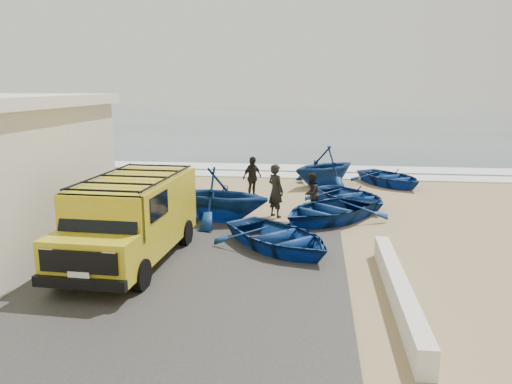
{
  "coord_description": "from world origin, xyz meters",
  "views": [
    {
      "loc": [
        3.2,
        -13.28,
        4.56
      ],
      "look_at": [
        1.28,
        2.29,
        1.2
      ],
      "focal_mm": 35.0,
      "sensor_mm": 36.0,
      "label": 1
    }
  ],
  "objects": [
    {
      "name": "ground",
      "position": [
        0.0,
        0.0,
        0.0
      ],
      "size": [
        160.0,
        160.0,
        0.0
      ],
      "primitive_type": "plane",
      "color": "tan"
    },
    {
      "name": "slab",
      "position": [
        -2.0,
        -2.0,
        0.03
      ],
      "size": [
        12.0,
        10.0,
        0.05
      ],
      "primitive_type": "cube",
      "color": "#3D3A38",
      "rests_on": "ground"
    },
    {
      "name": "ocean",
      "position": [
        0.0,
        56.0,
        0.0
      ],
      "size": [
        180.0,
        88.0,
        0.01
      ],
      "primitive_type": "cube",
      "color": "#385166",
      "rests_on": "ground"
    },
    {
      "name": "surf_line",
      "position": [
        0.0,
        12.0,
        0.03
      ],
      "size": [
        180.0,
        1.6,
        0.06
      ],
      "primitive_type": "cube",
      "color": "white",
      "rests_on": "ground"
    },
    {
      "name": "surf_wash",
      "position": [
        0.0,
        14.5,
        0.02
      ],
      "size": [
        180.0,
        2.2,
        0.04
      ],
      "primitive_type": "cube",
      "color": "white",
      "rests_on": "ground"
    },
    {
      "name": "parapet",
      "position": [
        5.0,
        -3.0,
        0.28
      ],
      "size": [
        0.35,
        6.0,
        0.55
      ],
      "primitive_type": "cube",
      "color": "silver",
      "rests_on": "ground"
    },
    {
      "name": "van",
      "position": [
        -1.55,
        -1.23,
        1.22
      ],
      "size": [
        2.32,
        5.37,
        2.27
      ],
      "rotation": [
        0.0,
        0.0,
        -0.04
      ],
      "color": "gold",
      "rests_on": "ground"
    },
    {
      "name": "boat_near_left",
      "position": [
        2.19,
        0.11,
        0.4
      ],
      "size": [
        4.65,
        4.69,
        0.8
      ],
      "primitive_type": "imported",
      "rotation": [
        0.0,
        0.0,
        0.76
      ],
      "color": "navy",
      "rests_on": "ground"
    },
    {
      "name": "boat_near_right",
      "position": [
        3.65,
        3.36,
        0.43
      ],
      "size": [
        4.96,
        5.08,
        0.86
      ],
      "primitive_type": "imported",
      "rotation": [
        0.0,
        0.0,
        -0.71
      ],
      "color": "navy",
      "rests_on": "ground"
    },
    {
      "name": "boat_mid_left",
      "position": [
        -0.08,
        2.93,
        0.93
      ],
      "size": [
        4.14,
        3.78,
        1.86
      ],
      "primitive_type": "imported",
      "rotation": [
        0.0,
        0.0,
        1.34
      ],
      "color": "navy",
      "rests_on": "ground"
    },
    {
      "name": "boat_mid_right",
      "position": [
        4.52,
        5.74,
        0.38
      ],
      "size": [
        4.27,
        4.54,
        0.76
      ],
      "primitive_type": "imported",
      "rotation": [
        0.0,
        0.0,
        0.6
      ],
      "color": "navy",
      "rests_on": "ground"
    },
    {
      "name": "boat_far_left",
      "position": [
        3.56,
        9.57,
        0.93
      ],
      "size": [
        4.64,
        4.64,
        1.86
      ],
      "primitive_type": "imported",
      "rotation": [
        0.0,
        0.0,
        -0.79
      ],
      "color": "navy",
      "rests_on": "ground"
    },
    {
      "name": "boat_far_right",
      "position": [
        6.58,
        10.04,
        0.39
      ],
      "size": [
        4.26,
        4.58,
        0.77
      ],
      "primitive_type": "imported",
      "rotation": [
        0.0,
        0.0,
        0.57
      ],
      "color": "navy",
      "rests_on": "ground"
    },
    {
      "name": "fisherman_front",
      "position": [
        1.79,
        3.77,
        0.95
      ],
      "size": [
        0.81,
        0.8,
        1.89
      ],
      "primitive_type": "imported",
      "rotation": [
        0.0,
        0.0,
        2.39
      ],
      "color": "black",
      "rests_on": "ground"
    },
    {
      "name": "fisherman_middle",
      "position": [
        3.03,
        4.33,
        0.76
      ],
      "size": [
        0.81,
        0.9,
        1.51
      ],
      "primitive_type": "imported",
      "rotation": [
        0.0,
        0.0,
        -1.97
      ],
      "color": "black",
      "rests_on": "ground"
    },
    {
      "name": "fisherman_back",
      "position": [
        0.58,
        6.74,
        0.86
      ],
      "size": [
        0.95,
        1.05,
        1.72
      ],
      "primitive_type": "imported",
      "rotation": [
        0.0,
        0.0,
        0.91
      ],
      "color": "black",
      "rests_on": "ground"
    }
  ]
}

